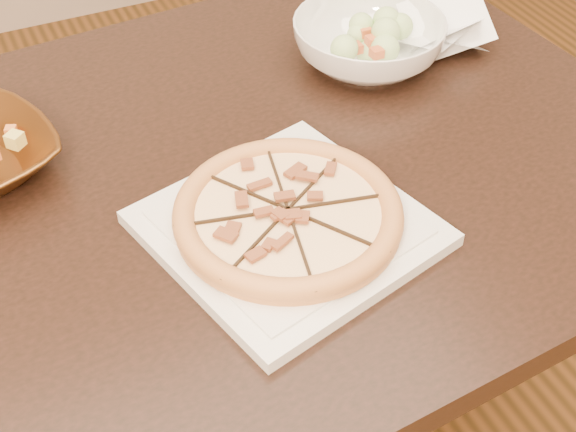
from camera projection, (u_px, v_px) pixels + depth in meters
name	position (u px, v px, depth m)	size (l,w,h in m)	color
dining_table	(180.00, 242.00, 1.13)	(1.47, 1.01, 0.75)	black
plate	(288.00, 228.00, 0.99)	(0.37, 0.37, 0.02)	silver
pizza	(288.00, 214.00, 0.97)	(0.28, 0.28, 0.03)	#CD8C49
salad_bowl	(368.00, 42.00, 1.26)	(0.24, 0.24, 0.07)	white
salad	(370.00, 11.00, 1.23)	(0.09, 0.13, 0.04)	#C3E18E
cling_film	(440.00, 29.00, 1.32)	(0.16, 0.13, 0.05)	white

